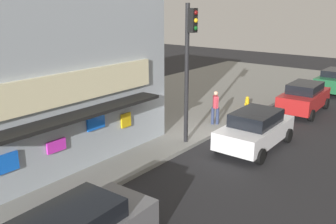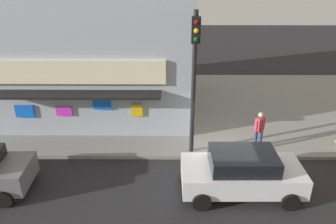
{
  "view_description": "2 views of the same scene",
  "coord_description": "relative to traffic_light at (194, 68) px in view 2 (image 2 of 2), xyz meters",
  "views": [
    {
      "loc": [
        -13.58,
        -8.27,
        6.02
      ],
      "look_at": [
        -2.06,
        0.8,
        1.66
      ],
      "focal_mm": 38.93,
      "sensor_mm": 36.0,
      "label": 1
    },
    {
      "loc": [
        -2.15,
        -11.52,
        7.65
      ],
      "look_at": [
        -2.24,
        1.71,
        1.43
      ],
      "focal_mm": 34.52,
      "sensor_mm": 36.0,
      "label": 2
    }
  ],
  "objects": [
    {
      "name": "parked_car_white",
      "position": [
        1.63,
        -2.42,
        -3.07
      ],
      "size": [
        4.26,
        2.13,
        1.63
      ],
      "color": "silver",
      "rests_on": "ground_plane"
    },
    {
      "name": "pedestrian",
      "position": [
        2.9,
        0.36,
        -2.81
      ],
      "size": [
        0.47,
        0.43,
        1.71
      ],
      "color": "navy",
      "rests_on": "sidewalk"
    },
    {
      "name": "sidewalk",
      "position": [
        1.23,
        5.0,
        -3.83
      ],
      "size": [
        41.98,
        10.72,
        0.16
      ],
      "primitive_type": "cube",
      "color": "gray",
      "rests_on": "ground_plane"
    },
    {
      "name": "potted_plant_by_doorway",
      "position": [
        -4.29,
        2.48,
        -3.16
      ],
      "size": [
        0.7,
        0.7,
        1.02
      ],
      "color": "brown",
      "rests_on": "sidewalk"
    },
    {
      "name": "ground_plane",
      "position": [
        1.23,
        -0.36,
        -3.91
      ],
      "size": [
        62.97,
        62.97,
        0.0
      ],
      "primitive_type": "plane",
      "color": "#232326"
    },
    {
      "name": "traffic_light",
      "position": [
        0.0,
        0.0,
        0.0
      ],
      "size": [
        0.32,
        0.58,
        5.9
      ],
      "color": "black",
      "rests_on": "sidewalk"
    },
    {
      "name": "potted_plant_by_window",
      "position": [
        -1.86,
        2.23,
        -3.14
      ],
      "size": [
        0.68,
        0.68,
        1.01
      ],
      "color": "brown",
      "rests_on": "sidewalk"
    },
    {
      "name": "corner_building",
      "position": [
        -5.02,
        5.4,
        0.01
      ],
      "size": [
        10.29,
        8.89,
        7.51
      ],
      "color": "#9EA8B2",
      "rests_on": "sidewalk"
    }
  ]
}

